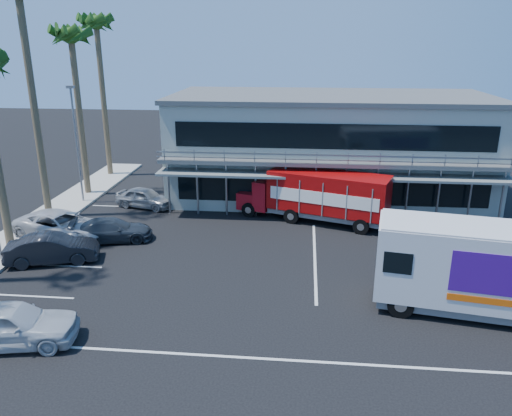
# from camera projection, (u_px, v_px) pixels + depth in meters

# --- Properties ---
(ground) EXTENTS (120.00, 120.00, 0.00)m
(ground) POSITION_uv_depth(u_px,v_px,m) (273.00, 283.00, 23.64)
(ground) COLOR black
(ground) RESTS_ON ground
(building) EXTENTS (22.40, 12.00, 7.30)m
(building) POSITION_uv_depth(u_px,v_px,m) (328.00, 145.00, 36.29)
(building) COLOR #9BA395
(building) RESTS_ON ground
(curb_strip) EXTENTS (3.00, 32.00, 0.16)m
(curb_strip) POSITION_uv_depth(u_px,v_px,m) (37.00, 226.00, 30.66)
(curb_strip) COLOR #A5A399
(curb_strip) RESTS_ON ground
(palm_d) EXTENTS (2.80, 2.80, 14.75)m
(palm_d) POSITION_uv_depth(u_px,v_px,m) (20.00, 5.00, 28.51)
(palm_d) COLOR brown
(palm_d) RESTS_ON ground
(palm_e) EXTENTS (2.80, 2.80, 12.25)m
(palm_e) POSITION_uv_depth(u_px,v_px,m) (72.00, 46.00, 33.89)
(palm_e) COLOR brown
(palm_e) RESTS_ON ground
(palm_f) EXTENTS (2.80, 2.80, 13.25)m
(palm_f) POSITION_uv_depth(u_px,v_px,m) (97.00, 33.00, 38.83)
(palm_f) COLOR brown
(palm_f) RESTS_ON ground
(light_pole_far) EXTENTS (0.50, 0.25, 8.09)m
(light_pole_far) POSITION_uv_depth(u_px,v_px,m) (76.00, 140.00, 33.89)
(light_pole_far) COLOR gray
(light_pole_far) RESTS_ON ground
(red_truck) EXTENTS (9.73, 5.19, 3.21)m
(red_truck) POSITION_uv_depth(u_px,v_px,m) (318.00, 195.00, 31.10)
(red_truck) COLOR #9D0C16
(red_truck) RESTS_ON ground
(white_van) EXTENTS (8.23, 4.01, 3.85)m
(white_van) POSITION_uv_depth(u_px,v_px,m) (475.00, 268.00, 20.45)
(white_van) COLOR silver
(white_van) RESTS_ON ground
(parked_car_a) EXTENTS (5.26, 2.87, 1.70)m
(parked_car_a) POSITION_uv_depth(u_px,v_px,m) (9.00, 324.00, 18.59)
(parked_car_a) COLOR silver
(parked_car_a) RESTS_ON ground
(parked_car_b) EXTENTS (4.82, 2.84, 1.50)m
(parked_car_b) POSITION_uv_depth(u_px,v_px,m) (52.00, 249.00, 25.59)
(parked_car_b) COLOR black
(parked_car_b) RESTS_ON ground
(parked_car_c) EXTENTS (6.17, 4.18, 1.57)m
(parked_car_c) POSITION_uv_depth(u_px,v_px,m) (62.00, 226.00, 28.70)
(parked_car_c) COLOR #BBBBBD
(parked_car_c) RESTS_ON ground
(parked_car_d) EXTENTS (4.83, 2.93, 1.31)m
(parked_car_d) POSITION_uv_depth(u_px,v_px,m) (112.00, 230.00, 28.37)
(parked_car_d) COLOR #2B323A
(parked_car_d) RESTS_ON ground
(parked_car_e) EXTENTS (4.30, 2.59, 1.37)m
(parked_car_e) POSITION_uv_depth(u_px,v_px,m) (145.00, 198.00, 34.11)
(parked_car_e) COLOR gray
(parked_car_e) RESTS_ON ground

